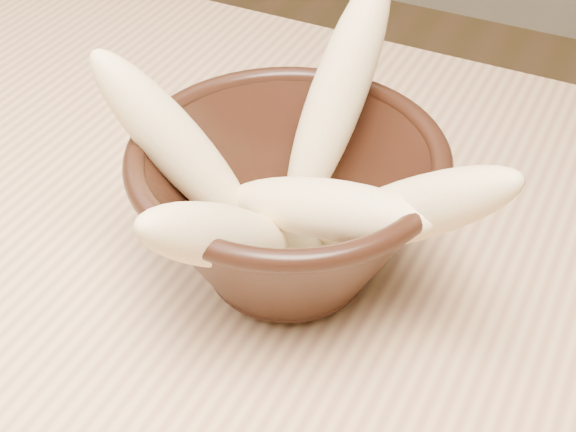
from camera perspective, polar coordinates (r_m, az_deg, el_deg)
The scene contains 8 objects.
table at distance 0.64m, azimuth -9.70°, elevation -8.86°, with size 1.20×0.80×0.75m.
bowl at distance 0.53m, azimuth -0.00°, elevation 0.79°, with size 0.21×0.21×0.11m.
milk_puddle at distance 0.55m, azimuth 0.00°, elevation -1.43°, with size 0.12×0.12×0.02m, color beige.
banana_upright at distance 0.55m, azimuth 3.52°, elevation 8.53°, with size 0.04×0.04×0.18m, color #D9BE80.
banana_left at distance 0.52m, azimuth -7.97°, elevation 5.00°, with size 0.04×0.04×0.16m, color #D9BE80.
banana_right at distance 0.49m, azimuth 8.59°, elevation 0.37°, with size 0.04×0.04×0.16m, color #D9BE80.
banana_across at distance 0.50m, azimuth 2.62°, elevation 0.52°, with size 0.04×0.04×0.15m, color #D9BE80.
banana_front at distance 0.47m, azimuth -4.85°, elevation -1.43°, with size 0.04×0.04×0.15m, color #D9BE80.
Camera 1 is at (0.28, -0.32, 1.16)m, focal length 50.00 mm.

